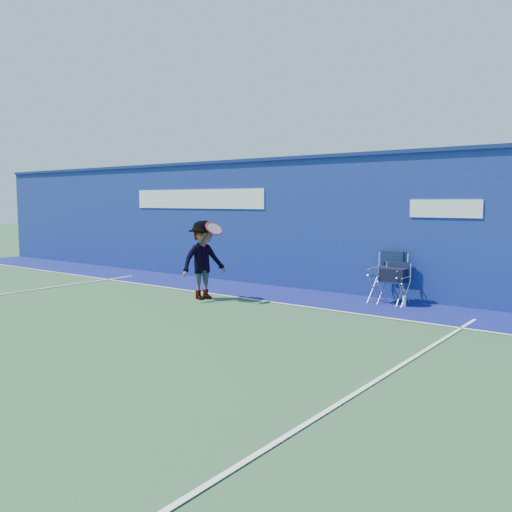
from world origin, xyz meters
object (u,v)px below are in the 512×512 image
Objects in this scene: directors_chair_right at (394,287)px; water_bottle at (404,301)px; tennis_player at (204,260)px; directors_chair_left at (388,286)px.

directors_chair_right is 0.38m from water_bottle.
water_bottle is at bearing 24.77° from tennis_player.
directors_chair_left is 1.24× the size of directors_chair_right.
directors_chair_right is 3.86× the size of water_bottle.
tennis_player reaches higher than directors_chair_left.
water_bottle is 4.13m from tennis_player.
directors_chair_right is (0.17, -0.11, 0.01)m from directors_chair_left.
tennis_player is at bearing -151.94° from directors_chair_right.
tennis_player reaches higher than directors_chair_right.
tennis_player is (-3.69, -1.70, 0.71)m from water_bottle.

